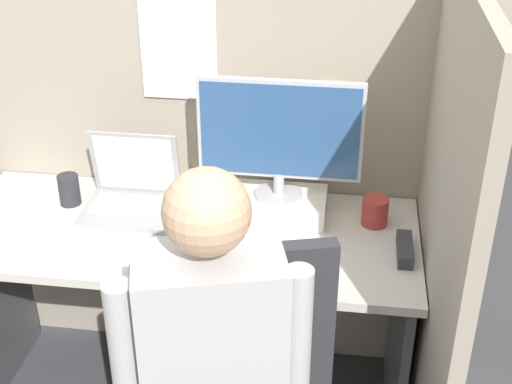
# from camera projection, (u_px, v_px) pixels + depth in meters

# --- Properties ---
(cubicle_panel_back) EXTENTS (2.04, 0.05, 1.61)m
(cubicle_panel_back) POSITION_uv_depth(u_px,v_px,m) (204.00, 168.00, 2.60)
(cubicle_panel_back) COLOR gray
(cubicle_panel_back) RESTS_ON ground
(cubicle_panel_right) EXTENTS (0.04, 1.25, 1.61)m
(cubicle_panel_right) POSITION_uv_depth(u_px,v_px,m) (433.00, 245.00, 2.16)
(cubicle_panel_right) COLOR gray
(cubicle_panel_right) RESTS_ON ground
(desk) EXTENTS (1.54, 0.63, 0.75)m
(desk) POSITION_uv_depth(u_px,v_px,m) (186.00, 275.00, 2.43)
(desk) COLOR beige
(desk) RESTS_ON ground
(paper_box) EXTENTS (0.32, 0.21, 0.07)m
(paper_box) POSITION_uv_depth(u_px,v_px,m) (278.00, 205.00, 2.41)
(paper_box) COLOR white
(paper_box) RESTS_ON desk
(monitor) EXTENTS (0.53, 0.16, 0.41)m
(monitor) POSITION_uv_depth(u_px,v_px,m) (280.00, 135.00, 2.29)
(monitor) COLOR #B2B2B7
(monitor) RESTS_ON paper_box
(laptop) EXTENTS (0.31, 0.25, 0.26)m
(laptop) POSITION_uv_depth(u_px,v_px,m) (131.00, 196.00, 2.44)
(laptop) COLOR #99999E
(laptop) RESTS_ON desk
(mouse) EXTENTS (0.07, 0.05, 0.03)m
(mouse) POSITION_uv_depth(u_px,v_px,m) (187.00, 237.00, 2.27)
(mouse) COLOR gray
(mouse) RESTS_ON desk
(stapler) EXTENTS (0.05, 0.17, 0.04)m
(stapler) POSITION_uv_depth(u_px,v_px,m) (405.00, 249.00, 2.20)
(stapler) COLOR #2D2D33
(stapler) RESTS_ON desk
(carrot_toy) EXTENTS (0.05, 0.14, 0.05)m
(carrot_toy) POSITION_uv_depth(u_px,v_px,m) (134.00, 262.00, 2.13)
(carrot_toy) COLOR orange
(carrot_toy) RESTS_ON desk
(coffee_mug) EXTENTS (0.09, 0.09, 0.09)m
(coffee_mug) POSITION_uv_depth(u_px,v_px,m) (375.00, 211.00, 2.35)
(coffee_mug) COLOR #A3332D
(coffee_mug) RESTS_ON desk
(pen_cup) EXTENTS (0.07, 0.07, 0.11)m
(pen_cup) POSITION_uv_depth(u_px,v_px,m) (69.00, 190.00, 2.47)
(pen_cup) COLOR #28282D
(pen_cup) RESTS_ON desk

